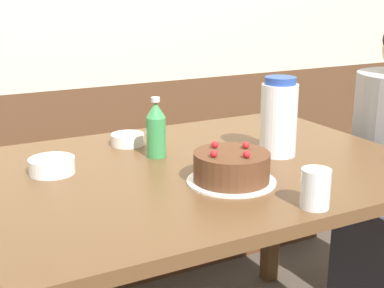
{
  "coord_description": "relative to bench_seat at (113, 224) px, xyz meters",
  "views": [
    {
      "loc": [
        -0.72,
        -1.32,
        1.26
      ],
      "look_at": [
        -0.0,
        0.05,
        0.81
      ],
      "focal_mm": 50.0,
      "sensor_mm": 36.0,
      "label": 1
    }
  ],
  "objects": [
    {
      "name": "bench_seat",
      "position": [
        0.0,
        0.0,
        0.0
      ],
      "size": [
        2.11,
        0.38,
        0.45
      ],
      "color": "#56331E",
      "rests_on": "ground_plane"
    },
    {
      "name": "birthday_cake",
      "position": [
        -0.0,
        -1.0,
        0.57
      ],
      "size": [
        0.24,
        0.24,
        0.1
      ],
      "color": "white",
      "rests_on": "dining_table"
    },
    {
      "name": "dining_table",
      "position": [
        0.0,
        -0.83,
        0.44
      ],
      "size": [
        1.27,
        0.94,
        0.76
      ],
      "color": "brown",
      "rests_on": "ground_plane"
    },
    {
      "name": "soju_bottle",
      "position": [
        -0.08,
        -0.7,
        0.62
      ],
      "size": [
        0.06,
        0.06,
        0.19
      ],
      "color": "#388E4C",
      "rests_on": "dining_table"
    },
    {
      "name": "glass_water_tall",
      "position": [
        0.08,
        -1.24,
        0.58
      ],
      "size": [
        0.07,
        0.07,
        0.1
      ],
      "color": "silver",
      "rests_on": "dining_table"
    },
    {
      "name": "bowl_soup_white",
      "position": [
        -0.12,
        -0.54,
        0.55
      ],
      "size": [
        0.11,
        0.11,
        0.04
      ],
      "color": "white",
      "rests_on": "dining_table"
    },
    {
      "name": "water_pitcher",
      "position": [
        0.26,
        -0.86,
        0.65
      ],
      "size": [
        0.11,
        0.11,
        0.25
      ],
      "color": "white",
      "rests_on": "dining_table"
    },
    {
      "name": "bowl_rice_small",
      "position": [
        -0.41,
        -0.7,
        0.56
      ],
      "size": [
        0.13,
        0.13,
        0.04
      ],
      "color": "white",
      "rests_on": "dining_table"
    }
  ]
}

